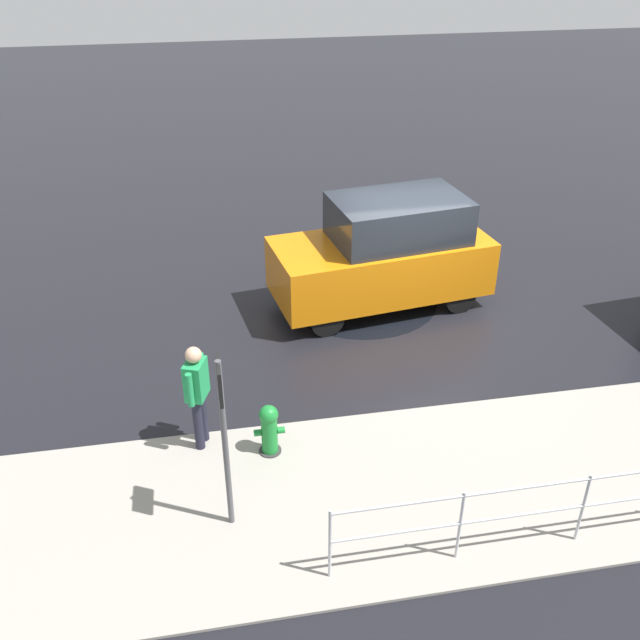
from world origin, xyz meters
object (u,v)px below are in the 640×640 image
at_px(moving_hatchback, 385,253).
at_px(pedestrian, 197,390).
at_px(fire_hydrant, 269,431).
at_px(sign_post, 223,422).

distance_m(moving_hatchback, pedestrian, 4.95).
height_order(moving_hatchback, fire_hydrant, moving_hatchback).
xyz_separation_m(pedestrian, sign_post, (-0.29, 1.53, 0.62)).
relative_size(fire_hydrant, pedestrian, 0.50).
bearing_deg(sign_post, moving_hatchback, -122.65).
bearing_deg(sign_post, fire_hydrant, -117.40).
height_order(moving_hatchback, sign_post, sign_post).
xyz_separation_m(fire_hydrant, sign_post, (0.62, 1.19, 1.18)).
height_order(pedestrian, sign_post, sign_post).
bearing_deg(fire_hydrant, pedestrian, -20.56).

